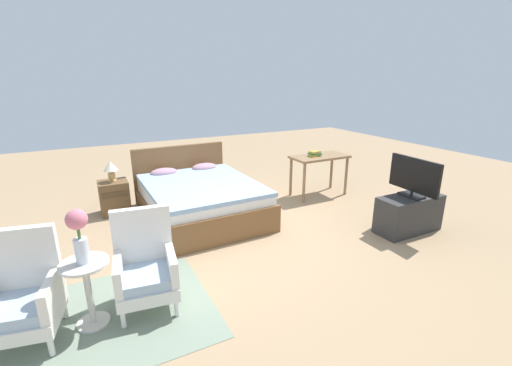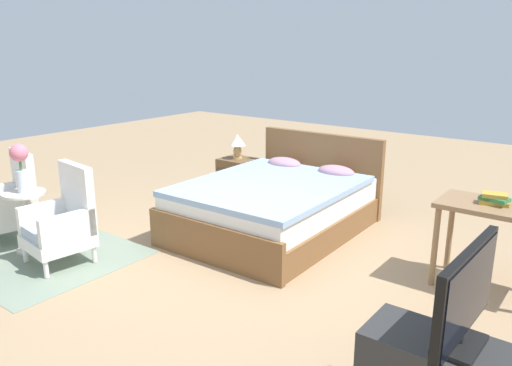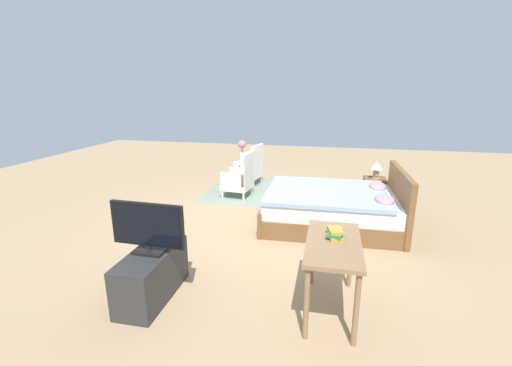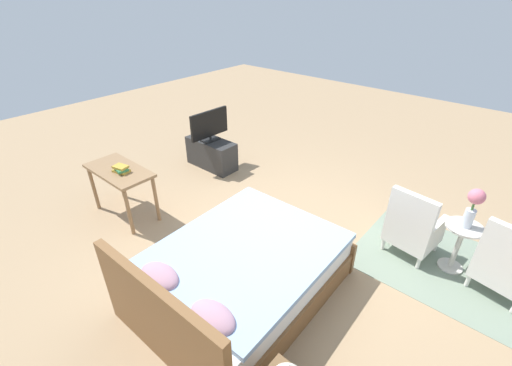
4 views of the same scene
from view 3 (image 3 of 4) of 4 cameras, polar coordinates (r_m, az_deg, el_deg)
ground_plane at (r=5.65m, az=1.78°, el=-6.99°), size 16.00×16.00×0.00m
floor_rug at (r=7.55m, az=-2.15°, el=-1.08°), size 2.10×1.50×0.01m
bed at (r=5.69m, az=12.84°, el=-4.01°), size 1.65×2.16×0.96m
armchair_by_window_left at (r=7.89m, az=-0.91°, el=2.51°), size 0.63×0.63×0.92m
armchair_by_window_right at (r=6.97m, az=-2.72°, el=0.73°), size 0.61×0.61×0.92m
side_table at (r=7.46m, az=-2.30°, el=1.74°), size 0.40×0.40×0.62m
flower_vase at (r=7.35m, az=-2.34°, el=5.70°), size 0.17×0.17×0.48m
nightstand at (r=6.87m, az=19.09°, el=-1.40°), size 0.44×0.41×0.53m
table_lamp at (r=6.75m, az=19.45°, el=2.48°), size 0.22×0.22×0.33m
tv_stand at (r=3.91m, az=-16.94°, el=-14.41°), size 0.96×0.40×0.52m
tv_flatscreen at (r=3.67m, az=-17.63°, el=-7.05°), size 0.21×0.80×0.54m
vanity_desk at (r=3.46m, az=12.69°, el=-11.20°), size 1.04×0.52×0.75m
book_stack at (r=3.48m, az=13.07°, el=-8.16°), size 0.24×0.18×0.09m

